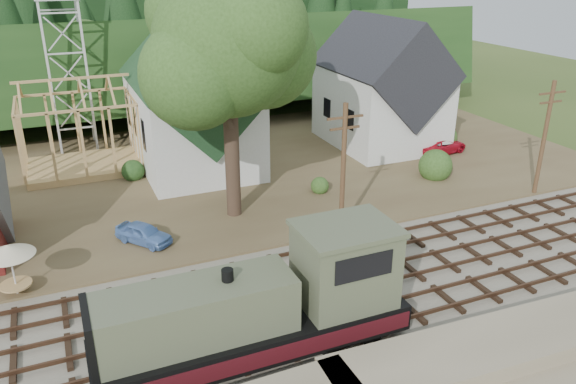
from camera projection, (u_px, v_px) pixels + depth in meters
name	position (u px, v px, depth m)	size (l,w,h in m)	color
ground	(260.00, 310.00, 26.23)	(140.00, 140.00, 0.00)	#384C1E
railroad_bed	(260.00, 308.00, 26.20)	(64.00, 11.00, 0.16)	#726B5B
village_flat	(175.00, 178.00, 41.42)	(64.00, 26.00, 0.30)	brown
hillside	(127.00, 106.00, 61.82)	(70.00, 28.00, 8.00)	#1E3F19
ridge	(109.00, 79.00, 75.38)	(80.00, 20.00, 12.00)	black
church	(191.00, 103.00, 41.61)	(8.40, 15.17, 13.00)	silver
farmhouse	(381.00, 90.00, 46.94)	(8.40, 10.80, 10.60)	silver
timber_frame	(79.00, 132.00, 41.43)	(8.20, 6.20, 6.99)	tan
lattice_tower	(61.00, 28.00, 43.89)	(3.20, 3.20, 12.12)	silver
big_tree	(230.00, 53.00, 31.58)	(10.90, 8.40, 14.70)	#38281E
telegraph_pole_near	(343.00, 168.00, 31.51)	(2.20, 0.28, 8.00)	#4C331E
telegraph_pole_far	(544.00, 137.00, 36.93)	(2.20, 0.28, 8.00)	#4C331E
locomotive	(266.00, 308.00, 22.53)	(12.69, 3.17, 5.05)	black
car_blue	(144.00, 233.00, 31.53)	(1.37, 3.41, 1.16)	#608CCF
car_red	(441.00, 145.00, 45.89)	(2.13, 4.63, 1.29)	red
patio_set	(9.00, 252.00, 26.15)	(2.34, 2.34, 2.60)	silver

